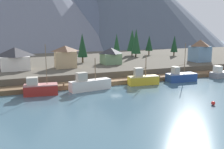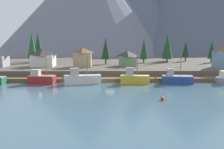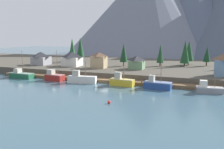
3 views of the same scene
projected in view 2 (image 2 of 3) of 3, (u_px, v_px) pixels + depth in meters
The scene contains 23 objects.
ground_plane at pixel (109, 74), 86.96m from camera, with size 400.00×400.00×1.00m, color #3D5B6B.
dock at pixel (109, 79), 68.97m from camera, with size 80.00×4.00×1.60m.
shoreline_bank at pixel (109, 65), 98.62m from camera, with size 400.00×56.00×2.50m, color #4C473D.
mountain_west_peak at pixel (89, 6), 186.63m from camera, with size 131.77×131.77×71.00m, color slate.
mountain_central_peak at pixel (134, 16), 189.32m from camera, with size 103.11×103.11×56.13m, color #4C566B.
mountain_east_peak at pixel (195, 6), 203.45m from camera, with size 163.01×163.01×75.12m, color #475160.
fishing_boat_red at pixel (41, 79), 64.84m from camera, with size 6.75×3.47×10.02m.
fishing_boat_white at pixel (82, 79), 64.85m from camera, with size 9.34×3.63×6.84m.
fishing_boat_yellow at pixel (134, 78), 65.42m from camera, with size 7.39×2.93×7.09m.
fishing_boat_blue at pixel (177, 79), 65.26m from camera, with size 7.65×3.47×9.47m.
house_tan at pixel (83, 57), 81.15m from camera, with size 5.71×4.32×6.03m.
house_white at pixel (43, 57), 82.52m from camera, with size 7.29×6.31×5.85m.
house_blue at pixel (224, 56), 78.29m from camera, with size 5.65×5.42×7.11m.
house_green at pixel (127, 58), 83.67m from camera, with size 5.61×5.30×4.95m.
conifer_near_left at pixel (167, 46), 103.22m from camera, with size 4.19×4.19×10.24m.
conifer_near_right at pixel (186, 49), 102.22m from camera, with size 2.96×2.96×7.91m.
conifer_mid_left at pixel (106, 49), 89.31m from camera, with size 3.17×3.17×9.19m.
conifer_mid_right at pixel (32, 45), 94.29m from camera, with size 3.55×3.55×11.14m.
conifer_back_left at pixel (38, 44), 101.37m from camera, with size 3.85×3.85×11.43m.
conifer_back_right at pixel (167, 47), 97.69m from camera, with size 3.68×3.68×10.62m.
conifer_centre at pixel (144, 49), 94.61m from camera, with size 2.91×2.91×8.91m.
conifer_far_left at pixel (212, 50), 96.29m from camera, with size 2.81×2.81×7.98m.
channel_buoy at pixel (162, 99), 47.14m from camera, with size 0.70×0.70×0.70m, color red.
Camera 2 is at (-0.17, -66.20, 10.96)m, focal length 41.55 mm.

